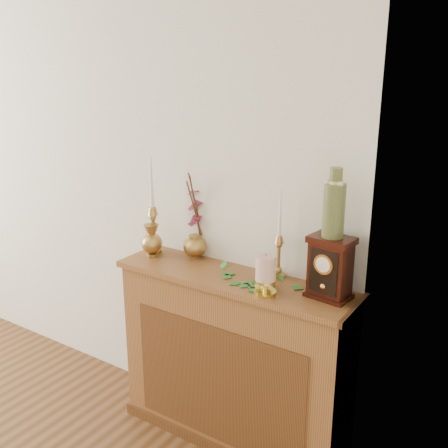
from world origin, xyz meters
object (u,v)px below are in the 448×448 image
Objects in this scene: candlestick_center at (279,250)px; ceramic_vase at (334,207)px; candlestick_left at (153,222)px; bud_vase at (152,241)px; ginger_jar at (196,218)px; mantel_clock at (330,268)px.

candlestick_center is 1.45× the size of ceramic_vase.
ceramic_vase is (1.02, -0.01, 0.24)m from candlestick_left.
candlestick_left is 0.11m from bud_vase.
ceramic_vase is (0.80, -0.11, 0.21)m from ginger_jar.
candlestick_left is 1.88× the size of mantel_clock.
candlestick_left is 2.95× the size of bud_vase.
ginger_jar is at bearing 175.94° from candlestick_center.
bud_vase is (-0.69, -0.12, -0.05)m from candlestick_center.
candlestick_center is 0.71m from bud_vase.
candlestick_center is 0.52m from ginger_jar.
ceramic_vase is (0.29, -0.07, 0.27)m from candlestick_center.
candlestick_left is 1.22× the size of candlestick_center.
ginger_jar reaches higher than bud_vase.
ginger_jar reaches higher than candlestick_center.
bud_vase is 1.04m from ceramic_vase.
bud_vase is at bearing -177.57° from ceramic_vase.
ginger_jar is at bearing 24.67° from candlestick_left.
ceramic_vase is (0.98, 0.04, 0.33)m from bud_vase.
candlestick_center is (0.73, 0.06, -0.03)m from candlestick_left.
mantel_clock reaches higher than bud_vase.
bud_vase is at bearing -170.76° from mantel_clock.
ceramic_vase is at bearing 90.00° from mantel_clock.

